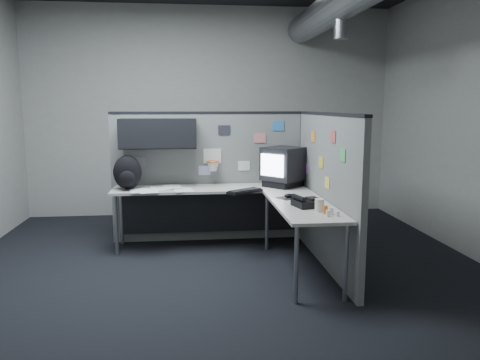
{
  "coord_description": "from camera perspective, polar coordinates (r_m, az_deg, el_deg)",
  "views": [
    {
      "loc": [
        -0.34,
        -4.55,
        1.7
      ],
      "look_at": [
        0.2,
        0.35,
        0.92
      ],
      "focal_mm": 35.0,
      "sensor_mm": 36.0,
      "label": 1
    }
  ],
  "objects": [
    {
      "name": "mouse",
      "position": [
        4.99,
        6.01,
        -2.01
      ],
      "size": [
        0.28,
        0.26,
        0.05
      ],
      "rotation": [
        0.0,
        0.0,
        -0.34
      ],
      "color": "black",
      "rests_on": "desk"
    },
    {
      "name": "monitor",
      "position": [
        5.67,
        5.3,
        1.68
      ],
      "size": [
        0.59,
        0.59,
        0.48
      ],
      "rotation": [
        0.0,
        0.0,
        -0.06
      ],
      "color": "black",
      "rests_on": "desk"
    },
    {
      "name": "keyboard",
      "position": [
        5.27,
        0.6,
        -1.36
      ],
      "size": [
        0.43,
        0.37,
        0.04
      ],
      "rotation": [
        0.0,
        0.0,
        -0.17
      ],
      "color": "black",
      "rests_on": "desk"
    },
    {
      "name": "papers",
      "position": [
        5.52,
        -9.61,
        -1.12
      ],
      "size": [
        0.76,
        0.6,
        0.01
      ],
      "rotation": [
        0.0,
        0.0,
        0.17
      ],
      "color": "white",
      "rests_on": "desk"
    },
    {
      "name": "bottles",
      "position": [
        4.26,
        10.87,
        -3.82
      ],
      "size": [
        0.13,
        0.14,
        0.08
      ],
      "rotation": [
        0.0,
        0.0,
        0.22
      ],
      "color": "silver",
      "rests_on": "desk"
    },
    {
      "name": "phone",
      "position": [
        4.58,
        8.02,
        -2.71
      ],
      "size": [
        0.27,
        0.29,
        0.11
      ],
      "rotation": [
        0.0,
        0.0,
        0.07
      ],
      "color": "black",
      "rests_on": "desk"
    },
    {
      "name": "cup",
      "position": [
        4.39,
        9.67,
        -3.05
      ],
      "size": [
        0.11,
        0.11,
        0.12
      ],
      "primitive_type": "cylinder",
      "rotation": [
        0.0,
        0.0,
        -0.36
      ],
      "color": "beige",
      "rests_on": "desk"
    },
    {
      "name": "partition_back",
      "position": [
        5.82,
        -5.37,
        2.06
      ],
      "size": [
        2.44,
        0.42,
        1.63
      ],
      "color": "slate",
      "rests_on": "ground"
    },
    {
      "name": "room",
      "position": [
        4.65,
        5.01,
        13.9
      ],
      "size": [
        5.62,
        5.62,
        3.22
      ],
      "color": "black",
      "rests_on": "ground"
    },
    {
      "name": "desk",
      "position": [
        5.38,
        -0.95,
        -2.61
      ],
      "size": [
        2.31,
        2.11,
        0.73
      ],
      "color": "#B8B1A6",
      "rests_on": "ground"
    },
    {
      "name": "partition_right",
      "position": [
        5.05,
        10.4,
        -1.15
      ],
      "size": [
        0.07,
        2.23,
        1.63
      ],
      "color": "slate",
      "rests_on": "ground"
    },
    {
      "name": "backpack",
      "position": [
        5.6,
        -13.56,
        0.85
      ],
      "size": [
        0.38,
        0.36,
        0.4
      ],
      "rotation": [
        0.0,
        0.0,
        -0.26
      ],
      "color": "black",
      "rests_on": "desk"
    }
  ]
}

